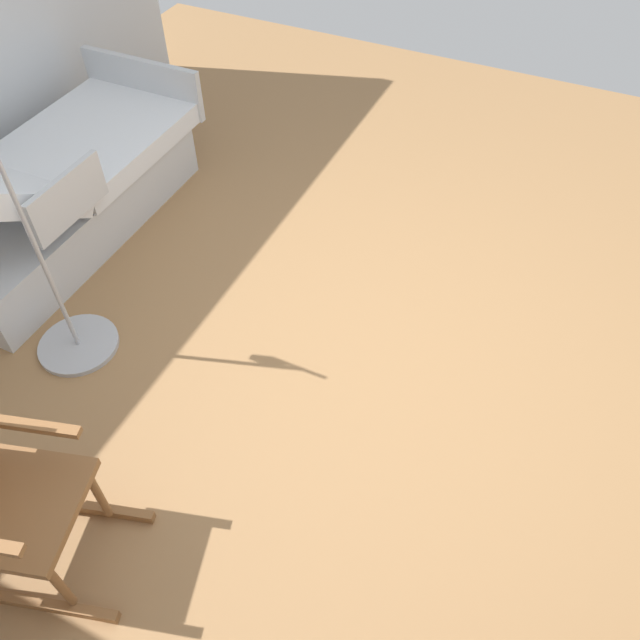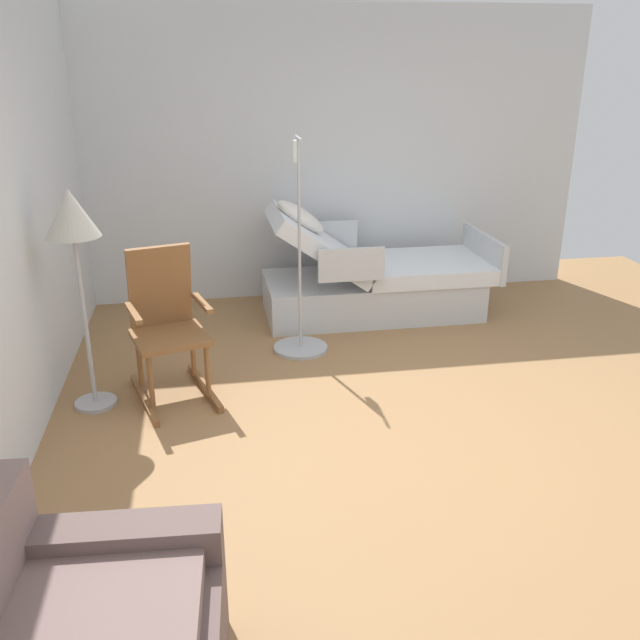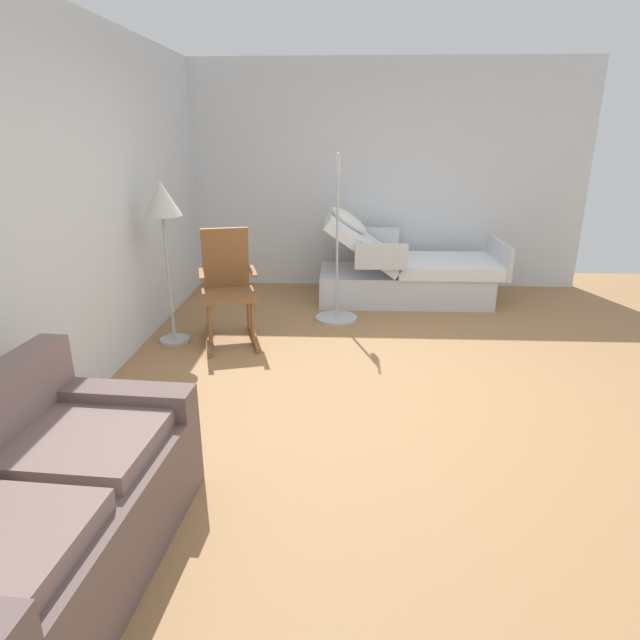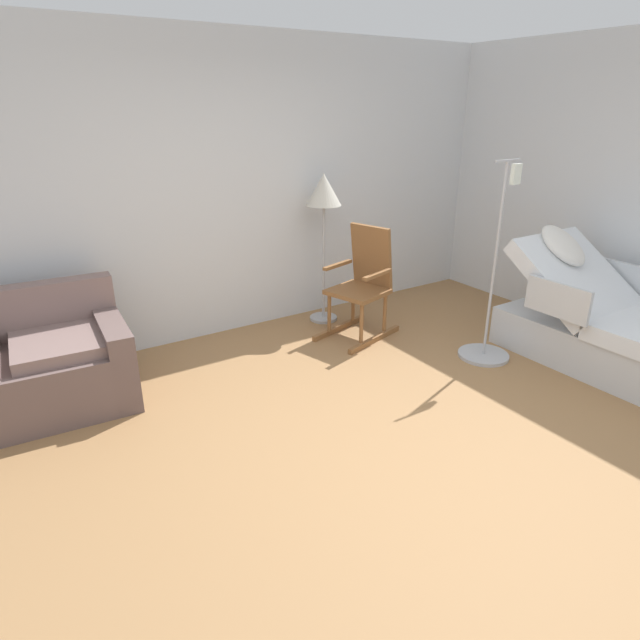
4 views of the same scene
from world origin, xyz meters
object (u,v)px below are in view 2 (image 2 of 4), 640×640
floor_lamp (73,229)px  iv_pole (300,321)px  hospital_bed (373,281)px  rocking_chair (167,326)px

floor_lamp → iv_pole: (0.71, -1.52, -0.98)m
floor_lamp → iv_pole: bearing=-64.8°
hospital_bed → iv_pole: 1.07m
hospital_bed → floor_lamp: bearing=122.2°
rocking_chair → iv_pole: bearing=-58.9°
rocking_chair → floor_lamp: floor_lamp is taller
hospital_bed → iv_pole: size_ratio=1.22×
rocking_chair → floor_lamp: bearing=101.8°
rocking_chair → floor_lamp: size_ratio=0.71×
hospital_bed → rocking_chair: 2.24m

